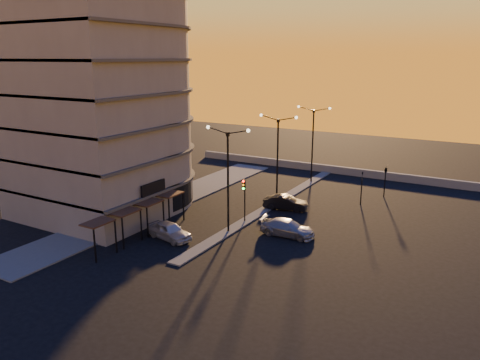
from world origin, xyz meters
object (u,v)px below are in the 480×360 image
Objects in this scene: streetlamp_mid at (278,152)px; traffic_light_main at (244,193)px; car_wagon at (287,228)px; car_hatchback at (169,231)px; car_sedan at (286,203)px.

streetlamp_mid is 2.24× the size of traffic_light_main.
traffic_light_main is at bearing 76.62° from car_wagon.
traffic_light_main is 0.95× the size of car_hatchback.
traffic_light_main reaches higher than car_hatchback.
car_hatchback is (-3.56, -13.95, -4.83)m from streetlamp_mid.
car_hatchback is (-3.56, -6.82, -2.13)m from traffic_light_main.
traffic_light_main is 6.21m from car_sedan.
car_sedan is (1.77, -1.57, -4.85)m from streetlamp_mid.
car_hatchback is at bearing -104.31° from streetlamp_mid.
streetlamp_mid is 7.62m from traffic_light_main.
car_wagon is at bearing -58.70° from streetlamp_mid.
traffic_light_main is 7.98m from car_hatchback.
car_hatchback is at bearing -117.55° from traffic_light_main.
car_sedan is (5.32, 12.38, -0.02)m from car_hatchback.
car_hatchback is 10.30m from car_wagon.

